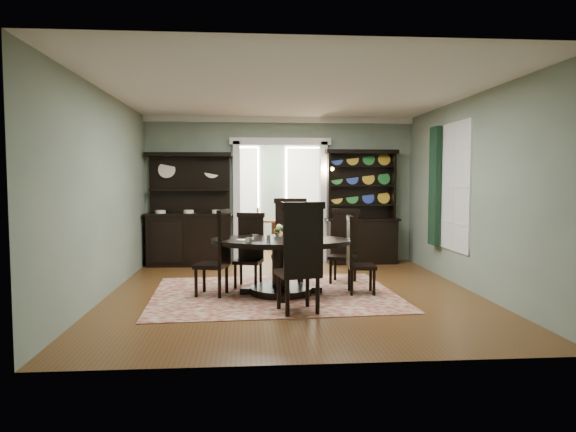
# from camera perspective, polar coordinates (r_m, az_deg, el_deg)

# --- Properties ---
(room) EXTENTS (5.51, 6.01, 3.01)m
(room) POSITION_cam_1_polar(r_m,az_deg,el_deg) (7.70, 0.52, 3.03)
(room) COLOR #583A17
(room) RESTS_ON ground
(parlor) EXTENTS (3.51, 3.50, 3.01)m
(parlor) POSITION_cam_1_polar(r_m,az_deg,el_deg) (13.18, -1.56, 3.19)
(parlor) COLOR #583A17
(parlor) RESTS_ON ground
(doorway_trim) EXTENTS (2.08, 0.25, 2.57)m
(doorway_trim) POSITION_cam_1_polar(r_m,az_deg,el_deg) (10.65, -0.87, 3.53)
(doorway_trim) COLOR silver
(doorway_trim) RESTS_ON floor
(right_window) EXTENTS (0.15, 1.47, 2.12)m
(right_window) POSITION_cam_1_polar(r_m,az_deg,el_deg) (9.19, 17.01, 3.16)
(right_window) COLOR white
(right_window) RESTS_ON wall_right
(wall_sconce) EXTENTS (0.27, 0.21, 0.21)m
(wall_sconce) POSITION_cam_1_polar(r_m,az_deg,el_deg) (10.60, 4.34, 4.99)
(wall_sconce) COLOR #C08D33
(wall_sconce) RESTS_ON back_wall_right
(rug) EXTENTS (3.72, 3.00, 0.01)m
(rug) POSITION_cam_1_polar(r_m,az_deg,el_deg) (7.79, -1.51, -8.62)
(rug) COLOR maroon
(rug) RESTS_ON floor
(dining_table) EXTENTS (2.29, 2.23, 0.83)m
(dining_table) POSITION_cam_1_polar(r_m,az_deg,el_deg) (7.68, -0.79, -4.45)
(dining_table) COLOR black
(dining_table) RESTS_ON rug
(centerpiece) EXTENTS (1.29, 0.83, 0.21)m
(centerpiece) POSITION_cam_1_polar(r_m,az_deg,el_deg) (7.61, -0.57, -2.15)
(centerpiece) COLOR white
(centerpiece) RESTS_ON dining_table
(chair_far_left) EXTENTS (0.53, 0.51, 1.18)m
(chair_far_left) POSITION_cam_1_polar(r_m,az_deg,el_deg) (8.26, -4.28, -3.56)
(chair_far_left) COLOR black
(chair_far_left) RESTS_ON rug
(chair_far_mid) EXTENTS (0.61, 0.59, 1.41)m
(chair_far_mid) POSITION_cam_1_polar(r_m,az_deg,el_deg) (8.42, 0.17, -2.59)
(chair_far_mid) COLOR black
(chair_far_mid) RESTS_ON rug
(chair_far_right) EXTENTS (0.58, 0.57, 1.23)m
(chair_far_right) POSITION_cam_1_polar(r_m,az_deg,el_deg) (8.63, 6.29, -3.09)
(chair_far_right) COLOR black
(chair_far_right) RESTS_ON rug
(chair_end_left) EXTENTS (0.55, 0.57, 1.28)m
(chair_end_left) POSITION_cam_1_polar(r_m,az_deg,el_deg) (7.61, -7.74, -3.85)
(chair_end_left) COLOR black
(chair_end_left) RESTS_ON rug
(chair_end_right) EXTENTS (0.45, 0.47, 1.18)m
(chair_end_right) POSITION_cam_1_polar(r_m,az_deg,el_deg) (7.76, 7.46, -4.09)
(chair_end_right) COLOR black
(chair_end_right) RESTS_ON rug
(chair_near) EXTENTS (0.63, 0.60, 1.44)m
(chair_near) POSITION_cam_1_polar(r_m,az_deg,el_deg) (6.50, 1.43, -4.42)
(chair_near) COLOR black
(chair_near) RESTS_ON rug
(sideboard) EXTENTS (1.74, 0.69, 2.26)m
(sideboard) POSITION_cam_1_polar(r_m,az_deg,el_deg) (10.47, -10.90, -1.10)
(sideboard) COLOR black
(sideboard) RESTS_ON floor
(welsh_dresser) EXTENTS (1.50, 0.59, 2.33)m
(welsh_dresser) POSITION_cam_1_polar(r_m,az_deg,el_deg) (10.67, 8.14, -0.68)
(welsh_dresser) COLOR black
(welsh_dresser) RESTS_ON floor
(parlor_table) EXTENTS (0.78, 0.78, 0.72)m
(parlor_table) POSITION_cam_1_polar(r_m,az_deg,el_deg) (12.70, -1.64, -1.56)
(parlor_table) COLOR #502D17
(parlor_table) RESTS_ON parlor_floor
(parlor_chair_left) EXTENTS (0.45, 0.44, 1.04)m
(parlor_chair_left) POSITION_cam_1_polar(r_m,az_deg,el_deg) (12.46, -3.93, -1.29)
(parlor_chair_left) COLOR #502D17
(parlor_chair_left) RESTS_ON parlor_floor
(parlor_chair_right) EXTENTS (0.47, 0.46, 1.00)m
(parlor_chair_right) POSITION_cam_1_polar(r_m,az_deg,el_deg) (12.36, 0.05, -1.41)
(parlor_chair_right) COLOR #502D17
(parlor_chair_right) RESTS_ON parlor_floor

